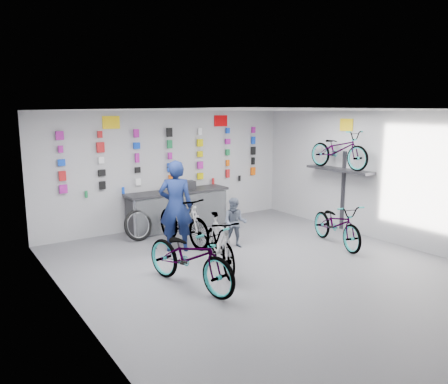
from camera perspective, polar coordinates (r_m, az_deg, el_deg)
floor at (r=8.51m, az=5.44°, el=-10.02°), size 8.00×8.00×0.00m
ceiling at (r=7.98m, az=5.82°, el=10.61°), size 8.00×8.00×0.00m
wall_back at (r=11.45m, az=-7.19°, el=2.99°), size 7.00×0.00×7.00m
wall_left at (r=6.52m, az=-18.93°, el=-3.17°), size 0.00×8.00×8.00m
wall_right at (r=10.66m, az=20.34°, el=1.87°), size 0.00×8.00×8.00m
counter at (r=11.22m, az=-6.01°, el=-2.39°), size 2.70×0.66×1.00m
merch_wall at (r=11.31m, az=-7.46°, el=4.34°), size 5.56×0.08×1.57m
wall_bracket at (r=11.27m, az=14.89°, el=2.42°), size 0.39×1.90×2.00m
sign_left at (r=10.75m, az=-14.53°, el=8.79°), size 0.42×0.02×0.30m
sign_right at (r=12.14m, az=-0.43°, el=9.28°), size 0.42×0.02×0.30m
sign_side at (r=11.29m, az=15.69°, el=8.45°), size 0.02×0.40×0.30m
bike_left at (r=7.52m, az=-4.45°, el=-8.38°), size 1.18×2.20×1.10m
bike_center at (r=8.27m, az=-0.57°, el=-6.71°), size 0.98×1.84×1.07m
bike_right at (r=10.13m, az=14.54°, el=-4.06°), size 1.14×1.98×0.98m
bike_service at (r=9.87m, az=-5.37°, el=-3.66°), size 0.76×1.96×1.15m
bike_wall at (r=11.15m, az=14.76°, el=5.39°), size 0.63×1.80×0.95m
clerk at (r=9.37m, az=-6.31°, el=-1.83°), size 0.86×0.76×1.97m
customer at (r=9.65m, az=1.44°, el=-4.04°), size 0.69×0.67×1.11m
spare_wheel at (r=10.41m, az=-11.14°, el=-4.28°), size 0.79×0.42×0.74m
register at (r=11.27m, az=-4.60°, el=0.92°), size 0.31×0.33×0.22m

